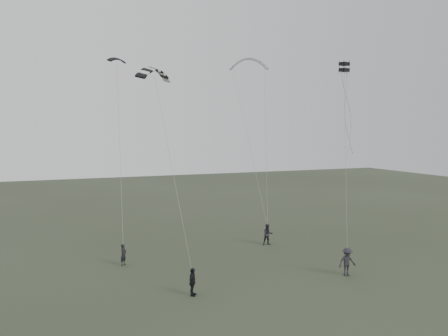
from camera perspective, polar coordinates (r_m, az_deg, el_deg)
name	(u,v)px	position (r m, az deg, el deg)	size (l,w,h in m)	color
ground	(241,280)	(30.10, 2.30, -14.42)	(140.00, 140.00, 0.00)	#303825
flyer_left	(123,255)	(33.78, -13.00, -10.97)	(0.58, 0.38, 1.60)	black
flyer_right	(268,234)	(38.78, 5.74, -8.63)	(0.89, 0.69, 1.83)	#27272D
flyer_center	(192,282)	(27.25, -4.14, -14.63)	(0.99, 0.41, 1.70)	black
flyer_far	(347,262)	(31.78, 15.79, -11.70)	(1.26, 0.72, 1.95)	#26262B
kite_dark_small	(117,59)	(39.27, -13.82, 13.69)	(1.62, 0.49, 0.52)	black
kite_pale_large	(249,59)	(46.26, 3.23, 14.00)	(4.06, 0.91, 1.66)	#A4A6A9
kite_striped	(154,69)	(33.78, -9.12, 12.63)	(3.24, 0.81, 1.25)	black
kite_box	(344,67)	(34.17, 15.43, 12.61)	(0.58, 0.58, 0.69)	black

